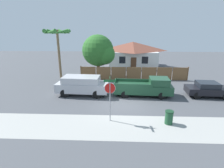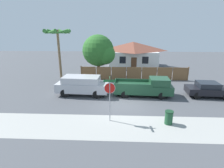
{
  "view_description": "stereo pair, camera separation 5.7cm",
  "coord_description": "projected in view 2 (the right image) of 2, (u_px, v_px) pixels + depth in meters",
  "views": [
    {
      "loc": [
        -0.35,
        -13.8,
        6.07
      ],
      "look_at": [
        -0.95,
        0.81,
        1.6
      ],
      "focal_mm": 28.0,
      "sensor_mm": 36.0,
      "label": 1
    },
    {
      "loc": [
        -0.29,
        -13.8,
        6.07
      ],
      "look_at": [
        -0.95,
        0.81,
        1.6
      ],
      "focal_mm": 28.0,
      "sensor_mm": 36.0,
      "label": 2
    }
  ],
  "objects": [
    {
      "name": "sidewalk_strip",
      "position": [
        123.0,
        127.0,
        11.51
      ],
      "size": [
        36.0,
        3.2,
        0.01
      ],
      "color": "#A3A39E",
      "rests_on": "ground"
    },
    {
      "name": "red_suv",
      "position": [
        82.0,
        85.0,
        17.07
      ],
      "size": [
        5.11,
        2.3,
        1.85
      ],
      "rotation": [
        0.0,
        0.0,
        -0.06
      ],
      "color": "#B7B7BC",
      "rests_on": "ground"
    },
    {
      "name": "trash_bin",
      "position": [
        169.0,
        117.0,
        11.76
      ],
      "size": [
        0.56,
        0.56,
        0.94
      ],
      "color": "#1E4C2D",
      "rests_on": "ground"
    },
    {
      "name": "orange_pickup",
      "position": [
        146.0,
        87.0,
        16.83
      ],
      "size": [
        5.59,
        2.21,
        1.8
      ],
      "rotation": [
        0.0,
        0.0,
        -0.06
      ],
      "color": "#1E472D",
      "rests_on": "ground"
    },
    {
      "name": "palm_tree",
      "position": [
        58.0,
        37.0,
        20.07
      ],
      "size": [
        3.07,
        3.28,
        6.27
      ],
      "color": "brown",
      "rests_on": "ground"
    },
    {
      "name": "parked_sedan",
      "position": [
        208.0,
        89.0,
        16.63
      ],
      "size": [
        4.17,
        2.03,
        1.42
      ],
      "rotation": [
        0.0,
        0.0,
        -0.06
      ],
      "color": "black",
      "rests_on": "ground"
    },
    {
      "name": "house",
      "position": [
        133.0,
        54.0,
        30.45
      ],
      "size": [
        8.65,
        6.26,
        4.27
      ],
      "color": "white",
      "rests_on": "ground"
    },
    {
      "name": "oak_tree",
      "position": [
        100.0,
        51.0,
        22.95
      ],
      "size": [
        4.34,
        4.13,
        5.64
      ],
      "color": "brown",
      "rests_on": "ground"
    },
    {
      "name": "wooden_fence",
      "position": [
        134.0,
        74.0,
        22.29
      ],
      "size": [
        13.69,
        0.12,
        1.77
      ],
      "color": "brown",
      "rests_on": "ground"
    },
    {
      "name": "stop_sign",
      "position": [
        110.0,
        92.0,
        11.7
      ],
      "size": [
        0.83,
        0.75,
        3.17
      ],
      "rotation": [
        0.0,
        0.0,
        0.08
      ],
      "color": "gray",
      "rests_on": "ground"
    },
    {
      "name": "ground_plane",
      "position": [
        123.0,
        105.0,
        14.95
      ],
      "size": [
        80.0,
        80.0,
        0.0
      ],
      "primitive_type": "plane",
      "color": "#4C4F54"
    }
  ]
}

